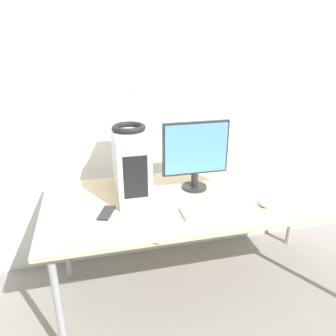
{
  "coord_description": "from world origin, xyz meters",
  "views": [
    {
      "loc": [
        -0.66,
        -1.32,
        1.68
      ],
      "look_at": [
        -0.24,
        0.42,
        0.95
      ],
      "focal_mm": 35.0,
      "sensor_mm": 36.0,
      "label": 1
    }
  ],
  "objects_px": {
    "headphones": "(129,128)",
    "pc_tower": "(130,163)",
    "keyboard": "(217,210)",
    "monitor_main": "(196,153)",
    "cell_phone": "(106,213)",
    "mouse": "(264,203)"
  },
  "relations": [
    {
      "from": "mouse",
      "to": "pc_tower",
      "type": "bearing_deg",
      "value": 154.94
    },
    {
      "from": "cell_phone",
      "to": "mouse",
      "type": "bearing_deg",
      "value": 12.95
    },
    {
      "from": "monitor_main",
      "to": "headphones",
      "type": "bearing_deg",
      "value": 177.66
    },
    {
      "from": "mouse",
      "to": "cell_phone",
      "type": "height_order",
      "value": "mouse"
    },
    {
      "from": "cell_phone",
      "to": "pc_tower",
      "type": "bearing_deg",
      "value": 72.07
    },
    {
      "from": "keyboard",
      "to": "cell_phone",
      "type": "distance_m",
      "value": 0.63
    },
    {
      "from": "headphones",
      "to": "keyboard",
      "type": "bearing_deg",
      "value": -37.75
    },
    {
      "from": "headphones",
      "to": "monitor_main",
      "type": "bearing_deg",
      "value": -2.34
    },
    {
      "from": "pc_tower",
      "to": "cell_phone",
      "type": "xyz_separation_m",
      "value": [
        -0.17,
        -0.22,
        -0.2
      ]
    },
    {
      "from": "headphones",
      "to": "keyboard",
      "type": "distance_m",
      "value": 0.7
    },
    {
      "from": "headphones",
      "to": "monitor_main",
      "type": "relative_size",
      "value": 0.45
    },
    {
      "from": "monitor_main",
      "to": "pc_tower",
      "type": "bearing_deg",
      "value": 177.78
    },
    {
      "from": "pc_tower",
      "to": "keyboard",
      "type": "bearing_deg",
      "value": -37.68
    },
    {
      "from": "pc_tower",
      "to": "mouse",
      "type": "height_order",
      "value": "pc_tower"
    },
    {
      "from": "monitor_main",
      "to": "mouse",
      "type": "height_order",
      "value": "monitor_main"
    },
    {
      "from": "pc_tower",
      "to": "headphones",
      "type": "height_order",
      "value": "headphones"
    },
    {
      "from": "headphones",
      "to": "pc_tower",
      "type": "bearing_deg",
      "value": -90.0
    },
    {
      "from": "keyboard",
      "to": "headphones",
      "type": "bearing_deg",
      "value": 142.25
    },
    {
      "from": "headphones",
      "to": "monitor_main",
      "type": "distance_m",
      "value": 0.45
    },
    {
      "from": "headphones",
      "to": "keyboard",
      "type": "height_order",
      "value": "headphones"
    },
    {
      "from": "monitor_main",
      "to": "cell_phone",
      "type": "distance_m",
      "value": 0.66
    },
    {
      "from": "headphones",
      "to": "cell_phone",
      "type": "distance_m",
      "value": 0.51
    }
  ]
}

